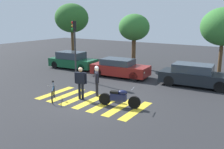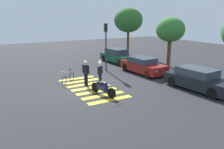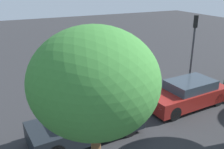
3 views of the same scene
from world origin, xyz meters
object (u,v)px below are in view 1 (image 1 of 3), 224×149
police_motorcycle (119,98)px  car_maroon_wagon (120,68)px  leaning_bicycle (53,93)px  officer_by_motorcycle (81,81)px  car_green_compact (73,61)px  officer_on_foot (97,79)px  car_black_suv (195,76)px  traffic_light_pole (75,40)px

police_motorcycle → car_maroon_wagon: bearing=120.7°
leaning_bicycle → officer_by_motorcycle: (1.24, 0.89, 0.67)m
police_motorcycle → car_green_compact: car_green_compact is taller
leaning_bicycle → car_green_compact: (-4.74, 7.01, 0.32)m
car_maroon_wagon → officer_on_foot: bearing=-74.2°
car_black_suv → traffic_light_pole: 8.53m
officer_by_motorcycle → car_green_compact: bearing=134.3°
police_motorcycle → officer_on_foot: bearing=157.9°
officer_by_motorcycle → car_green_compact: size_ratio=0.41×
police_motorcycle → officer_on_foot: size_ratio=1.23×
officer_by_motorcycle → traffic_light_pole: bearing=134.3°
car_maroon_wagon → traffic_light_pole: 3.93m
car_green_compact → car_black_suv: car_green_compact is taller
police_motorcycle → car_green_compact: 10.28m
leaning_bicycle → car_maroon_wagon: 6.59m
officer_by_motorcycle → car_black_suv: bearing=53.3°
car_maroon_wagon → officer_by_motorcycle: bearing=-80.7°
officer_on_foot → car_green_compact: (-6.39, 5.21, -0.32)m
car_maroon_wagon → leaning_bicycle: bearing=-92.6°
car_green_compact → traffic_light_pole: 4.45m
leaning_bicycle → officer_by_motorcycle: officer_by_motorcycle is taller
police_motorcycle → car_maroon_wagon: 6.47m
car_maroon_wagon → car_black_suv: car_black_suv is taller
car_green_compact → officer_on_foot: bearing=-39.2°
officer_on_foot → officer_by_motorcycle: 1.00m
officer_on_foot → car_maroon_wagon: (-1.35, 4.77, -0.35)m
leaning_bicycle → car_green_compact: 8.47m
officer_on_foot → car_black_suv: (4.14, 5.19, -0.32)m
officer_on_foot → car_maroon_wagon: 4.97m
leaning_bicycle → traffic_light_pole: traffic_light_pole is taller
car_green_compact → car_maroon_wagon: size_ratio=0.97×
officer_by_motorcycle → traffic_light_pole: traffic_light_pole is taller
car_green_compact → car_maroon_wagon: bearing=-4.9°
car_black_suv → traffic_light_pole: traffic_light_pole is taller
officer_on_foot → police_motorcycle: bearing=-22.1°
officer_on_foot → traffic_light_pole: 4.72m
police_motorcycle → car_green_compact: bearing=144.3°
car_green_compact → car_black_suv: (10.53, -0.02, 0.01)m
police_motorcycle → leaning_bicycle: police_motorcycle is taller
leaning_bicycle → car_maroon_wagon: car_maroon_wagon is taller
car_green_compact → car_maroon_wagon: 5.07m
leaning_bicycle → car_black_suv: (5.79, 6.99, 0.33)m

